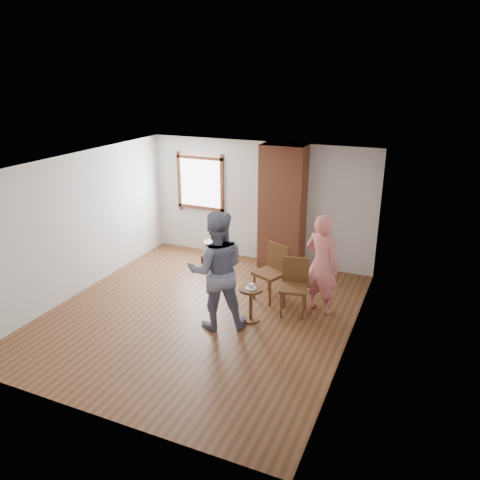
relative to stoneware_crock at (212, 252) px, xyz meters
name	(u,v)px	position (x,y,z in m)	size (l,w,h in m)	color
ground	(201,314)	(0.85, -2.14, -0.24)	(5.50, 5.50, 0.00)	brown
room_shell	(212,204)	(0.79, -1.53, 1.57)	(5.04, 5.52, 2.62)	silver
brick_chimney	(282,208)	(1.45, 0.36, 1.06)	(0.90, 0.50, 2.60)	#AD5F3D
stoneware_crock	(212,252)	(0.00, 0.00, 0.00)	(0.38, 0.38, 0.49)	tan
dark_pot	(204,260)	(-0.16, -0.08, -0.17)	(0.14, 0.14, 0.14)	black
dining_chair_left	(273,269)	(1.77, -1.06, 0.34)	(0.63, 0.63, 1.03)	brown
dining_chair_right	(294,283)	(2.29, -1.42, 0.30)	(0.53, 0.53, 0.97)	brown
side_table	(251,299)	(1.72, -1.99, 0.16)	(0.40, 0.40, 0.60)	brown
cake_plate	(251,288)	(1.72, -1.99, 0.36)	(0.18, 0.18, 0.01)	white
cake_slice	(252,286)	(1.73, -1.99, 0.40)	(0.08, 0.07, 0.06)	silver
man	(217,270)	(1.27, -2.35, 0.74)	(0.95, 0.74, 1.96)	#131735
person_pink	(322,264)	(2.69, -1.19, 0.64)	(0.64, 0.42, 1.76)	#DE726F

